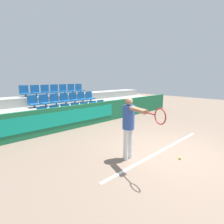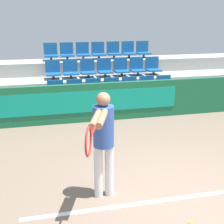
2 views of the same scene
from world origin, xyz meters
name	(u,v)px [view 2 (image 2 of 2)]	position (x,y,z in m)	size (l,w,h in m)	color
ground_plane	(187,207)	(0.00, 0.00, 0.00)	(30.00, 30.00, 0.00)	#7A6656
court_baseline	(180,198)	(0.00, 0.24, 0.00)	(4.65, 0.08, 0.01)	white
barrier_wall	(118,101)	(-0.03, 4.00, 0.49)	(12.90, 0.14, 0.99)	#19603D
bleacher_tier_front	(113,105)	(0.00, 4.58, 0.20)	(12.50, 1.01, 0.40)	#9E9E99
bleacher_tier_middle	(106,90)	(0.00, 5.59, 0.40)	(12.50, 1.01, 0.80)	#9E9E99
bleacher_tier_back	(99,77)	(0.00, 6.60, 0.60)	(12.50, 1.01, 1.20)	#9E9E99
stadium_chair_0	(56,93)	(-1.55, 4.71, 0.63)	(0.43, 0.41, 0.54)	#333333
stadium_chair_1	(75,91)	(-1.03, 4.71, 0.63)	(0.43, 0.41, 0.54)	#333333
stadium_chair_2	(94,90)	(-0.52, 4.71, 0.63)	(0.43, 0.41, 0.54)	#333333
stadium_chair_3	(112,89)	(0.00, 4.71, 0.63)	(0.43, 0.41, 0.54)	#333333
stadium_chair_4	(130,88)	(0.52, 4.71, 0.63)	(0.43, 0.41, 0.54)	#333333
stadium_chair_5	(148,88)	(1.03, 4.71, 0.63)	(0.43, 0.41, 0.54)	#333333
stadium_chair_6	(165,87)	(1.55, 4.71, 0.63)	(0.43, 0.41, 0.54)	#333333
stadium_chair_7	(53,71)	(-1.55, 5.72, 1.03)	(0.43, 0.41, 0.54)	#333333
stadium_chair_8	(71,70)	(-1.03, 5.72, 1.03)	(0.43, 0.41, 0.54)	#333333
stadium_chair_9	(88,70)	(-0.52, 5.72, 1.03)	(0.43, 0.41, 0.54)	#333333
stadium_chair_10	(105,69)	(0.00, 5.72, 1.03)	(0.43, 0.41, 0.54)	#333333
stadium_chair_11	(121,68)	(0.52, 5.72, 1.03)	(0.43, 0.41, 0.54)	#333333
stadium_chair_12	(137,68)	(1.03, 5.72, 1.03)	(0.43, 0.41, 0.54)	#333333
stadium_chair_13	(153,67)	(1.55, 5.72, 1.03)	(0.43, 0.41, 0.54)	#333333
stadium_chair_14	(51,53)	(-1.55, 6.73, 1.43)	(0.43, 0.41, 0.54)	#333333
stadium_chair_15	(67,53)	(-1.03, 6.73, 1.43)	(0.43, 0.41, 0.54)	#333333
stadium_chair_16	(83,52)	(-0.52, 6.73, 1.43)	(0.43, 0.41, 0.54)	#333333
stadium_chair_17	(98,52)	(0.00, 6.73, 1.43)	(0.43, 0.41, 0.54)	#333333
stadium_chair_18	(114,51)	(0.52, 6.73, 1.43)	(0.43, 0.41, 0.54)	#333333
stadium_chair_19	(129,51)	(1.03, 6.73, 1.43)	(0.43, 0.41, 0.54)	#333333
stadium_chair_20	(143,50)	(1.55, 6.73, 1.43)	(0.43, 0.41, 0.54)	#333333
tennis_player	(103,137)	(-1.11, 0.52, 0.99)	(0.60, 1.41, 1.62)	silver
tennis_ball	(191,223)	(-0.12, -0.37, 0.03)	(0.07, 0.07, 0.07)	#CCDB33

